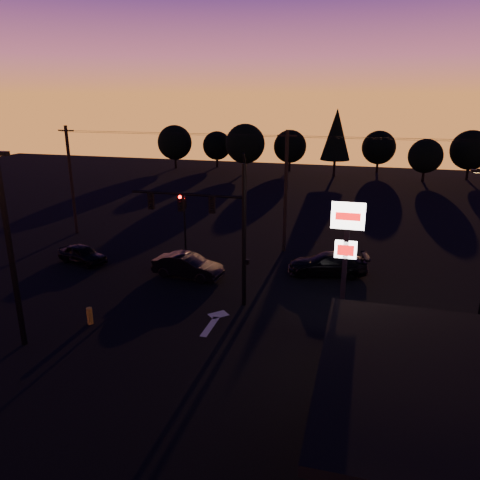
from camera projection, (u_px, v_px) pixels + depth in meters
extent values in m
plane|color=black|center=(194.00, 335.00, 23.23)|extent=(120.00, 120.00, 0.00)
cube|color=beige|center=(210.00, 326.00, 24.02)|extent=(0.35, 2.20, 0.01)
cube|color=beige|center=(218.00, 315.00, 25.31)|extent=(1.20, 1.20, 0.01)
cylinder|color=black|center=(244.00, 237.00, 25.33)|extent=(0.24, 0.24, 8.00)
cylinder|color=black|center=(244.00, 159.00, 24.07)|extent=(0.14, 0.52, 0.76)
cylinder|color=black|center=(187.00, 194.00, 25.49)|extent=(6.50, 0.16, 0.16)
cube|color=black|center=(212.00, 205.00, 25.27)|extent=(0.32, 0.22, 0.95)
sphere|color=black|center=(211.00, 199.00, 25.05)|extent=(0.18, 0.18, 0.18)
sphere|color=black|center=(211.00, 204.00, 25.14)|extent=(0.18, 0.18, 0.18)
sphere|color=black|center=(211.00, 210.00, 25.23)|extent=(0.18, 0.18, 0.18)
cube|color=black|center=(181.00, 203.00, 25.73)|extent=(0.32, 0.22, 0.95)
sphere|color=#FF0705|center=(180.00, 197.00, 25.50)|extent=(0.18, 0.18, 0.18)
sphere|color=black|center=(180.00, 202.00, 25.59)|extent=(0.18, 0.18, 0.18)
sphere|color=black|center=(180.00, 208.00, 25.68)|extent=(0.18, 0.18, 0.18)
cube|color=black|center=(151.00, 201.00, 26.18)|extent=(0.32, 0.22, 0.95)
sphere|color=black|center=(150.00, 195.00, 25.96)|extent=(0.18, 0.18, 0.18)
sphere|color=black|center=(150.00, 200.00, 26.05)|extent=(0.18, 0.18, 0.18)
sphere|color=black|center=(150.00, 206.00, 26.14)|extent=(0.18, 0.18, 0.18)
cube|color=black|center=(247.00, 262.00, 25.70)|extent=(0.22, 0.18, 0.28)
cylinder|color=black|center=(185.00, 230.00, 34.53)|extent=(0.14, 0.14, 3.60)
cube|color=black|center=(184.00, 202.00, 33.90)|extent=(0.30, 0.20, 0.90)
sphere|color=#FF0705|center=(183.00, 198.00, 33.69)|extent=(0.18, 0.18, 0.18)
sphere|color=black|center=(183.00, 202.00, 33.78)|extent=(0.18, 0.18, 0.18)
sphere|color=black|center=(183.00, 206.00, 33.86)|extent=(0.18, 0.18, 0.18)
cube|color=black|center=(11.00, 255.00, 21.01)|extent=(0.18, 0.18, 9.00)
cube|color=black|center=(2.00, 153.00, 19.56)|extent=(0.55, 0.30, 0.18)
cube|color=black|center=(344.00, 278.00, 21.88)|extent=(0.22, 0.22, 6.40)
cube|color=white|center=(348.00, 216.00, 20.98)|extent=(1.50, 0.25, 1.20)
cube|color=red|center=(348.00, 217.00, 20.85)|extent=(1.10, 0.02, 0.35)
cube|color=white|center=(346.00, 250.00, 21.46)|extent=(1.00, 0.22, 0.80)
cube|color=red|center=(346.00, 250.00, 21.34)|extent=(0.75, 0.02, 0.50)
cube|color=black|center=(477.00, 171.00, 22.70)|extent=(0.50, 0.22, 0.14)
plane|color=#FFB759|center=(476.00, 173.00, 22.73)|extent=(0.35, 0.35, 0.00)
cylinder|color=black|center=(71.00, 181.00, 38.79)|extent=(0.26, 0.26, 9.00)
cube|color=black|center=(66.00, 130.00, 37.56)|extent=(1.40, 0.10, 0.10)
cylinder|color=black|center=(286.00, 193.00, 34.25)|extent=(0.26, 0.26, 9.00)
cube|color=black|center=(287.00, 136.00, 33.02)|extent=(1.40, 0.10, 0.10)
cylinder|color=black|center=(166.00, 134.00, 34.76)|extent=(18.00, 0.02, 0.02)
cylinder|color=black|center=(169.00, 133.00, 35.29)|extent=(18.00, 0.02, 0.02)
cylinder|color=black|center=(173.00, 133.00, 35.86)|extent=(18.00, 0.02, 0.02)
cylinder|color=black|center=(423.00, 140.00, 30.22)|extent=(18.00, 0.02, 0.02)
cylinder|color=black|center=(422.00, 139.00, 30.75)|extent=(18.00, 0.02, 0.02)
cylinder|color=black|center=(422.00, 139.00, 31.32)|extent=(18.00, 0.02, 0.02)
cube|color=black|center=(387.00, 377.00, 17.34)|extent=(2.20, 0.05, 1.60)
cube|color=black|center=(475.00, 390.00, 16.58)|extent=(2.20, 0.05, 1.60)
cylinder|color=#B88C1D|center=(90.00, 316.00, 24.20)|extent=(0.30, 0.30, 0.89)
cylinder|color=black|center=(176.00, 163.00, 74.53)|extent=(0.36, 0.36, 1.62)
sphere|color=black|center=(175.00, 142.00, 73.56)|extent=(5.36, 5.36, 5.36)
cylinder|color=black|center=(217.00, 163.00, 75.82)|extent=(0.36, 0.36, 1.38)
sphere|color=black|center=(217.00, 146.00, 74.99)|extent=(4.54, 4.54, 4.54)
cylinder|color=black|center=(245.00, 168.00, 69.65)|extent=(0.36, 0.36, 1.75)
sphere|color=black|center=(245.00, 144.00, 68.60)|extent=(5.77, 5.78, 5.78)
cylinder|color=black|center=(289.00, 166.00, 71.85)|extent=(0.36, 0.36, 1.50)
sphere|color=black|center=(290.00, 146.00, 70.95)|extent=(4.95, 4.95, 4.95)
cylinder|color=black|center=(334.00, 168.00, 67.20)|extent=(0.36, 0.36, 2.38)
cone|color=black|center=(336.00, 134.00, 65.77)|extent=(4.18, 4.18, 7.12)
cylinder|color=black|center=(377.00, 168.00, 70.41)|extent=(0.36, 0.36, 1.50)
sphere|color=black|center=(379.00, 148.00, 69.51)|extent=(4.95, 4.95, 4.95)
cylinder|color=black|center=(423.00, 176.00, 63.40)|extent=(0.36, 0.36, 1.38)
sphere|color=black|center=(425.00, 156.00, 62.57)|extent=(4.54, 4.54, 4.54)
cylinder|color=black|center=(467.00, 174.00, 64.61)|extent=(0.36, 0.36, 1.62)
sphere|color=black|center=(471.00, 150.00, 63.63)|extent=(5.36, 5.36, 5.36)
imported|color=black|center=(82.00, 254.00, 32.88)|extent=(4.06, 2.49, 1.29)
imported|color=black|center=(188.00, 266.00, 30.32)|extent=(4.80, 2.20, 1.52)
imported|color=black|center=(328.00, 264.00, 30.72)|extent=(5.47, 3.01, 1.50)
imported|color=black|center=(370.00, 366.00, 19.23)|extent=(3.66, 5.62, 1.44)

